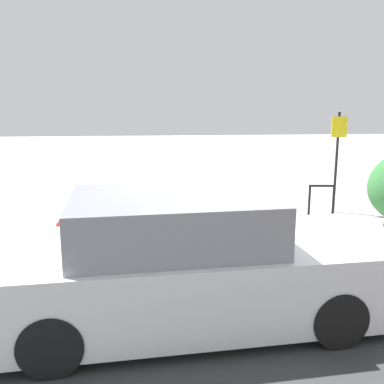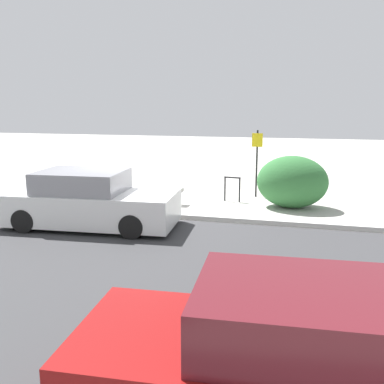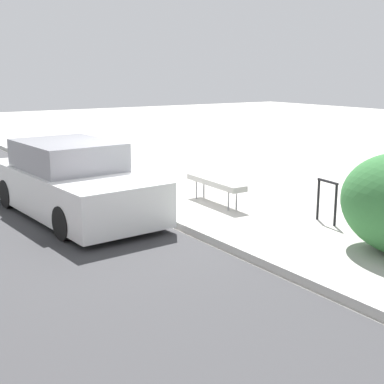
{
  "view_description": "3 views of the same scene",
  "coord_description": "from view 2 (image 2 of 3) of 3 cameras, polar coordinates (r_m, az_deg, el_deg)",
  "views": [
    {
      "loc": [
        -1.16,
        -5.88,
        2.43
      ],
      "look_at": [
        -0.48,
        0.5,
        1.14
      ],
      "focal_mm": 40.0,
      "sensor_mm": 36.0,
      "label": 1
    },
    {
      "loc": [
        4.53,
        -11.21,
        3.17
      ],
      "look_at": [
        1.5,
        0.88,
        0.59
      ],
      "focal_mm": 40.0,
      "sensor_mm": 36.0,
      "label": 2
    },
    {
      "loc": [
        9.26,
        -5.06,
        2.82
      ],
      "look_at": [
        1.3,
        0.2,
        0.67
      ],
      "focal_mm": 50.0,
      "sensor_mm": 36.0,
      "label": 3
    }
  ],
  "objects": [
    {
      "name": "bike_rack",
      "position": [
        14.13,
        5.39,
        0.74
      ],
      "size": [
        0.55,
        0.12,
        0.83
      ],
      "rotation": [
        0.0,
        0.0,
        -0.13
      ],
      "color": "black",
      "rests_on": "ground_plane"
    },
    {
      "name": "parked_car_across",
      "position": [
        4.56,
        12.14,
        -21.77
      ],
      "size": [
        4.16,
        1.94,
        1.52
      ],
      "rotation": [
        0.0,
        0.0,
        3.2
      ],
      "color": "black",
      "rests_on": "ground_plane"
    },
    {
      "name": "road_strip",
      "position": [
        8.21,
        -21.34,
        -11.88
      ],
      "size": [
        60.0,
        10.0,
        0.01
      ],
      "color": "#38383A",
      "rests_on": "ground_plane"
    },
    {
      "name": "fire_hydrant",
      "position": [
        13.86,
        -16.41,
        -0.3
      ],
      "size": [
        0.36,
        0.22,
        0.77
      ],
      "color": "red",
      "rests_on": "ground_plane"
    },
    {
      "name": "ground_plane",
      "position": [
        12.5,
        -7.68,
        -3.12
      ],
      "size": [
        60.0,
        60.0,
        0.0
      ],
      "primitive_type": "plane",
      "color": "#ADAAA3"
    },
    {
      "name": "curb",
      "position": [
        12.49,
        -7.69,
        -2.83
      ],
      "size": [
        60.0,
        0.2,
        0.13
      ],
      "color": "#B7B7B2",
      "rests_on": "ground_plane"
    },
    {
      "name": "sign_post",
      "position": [
        14.79,
        8.64,
        4.61
      ],
      "size": [
        0.36,
        0.08,
        2.3
      ],
      "color": "black",
      "rests_on": "ground_plane"
    },
    {
      "name": "parked_car_near",
      "position": [
        11.5,
        -13.69,
        -1.23
      ],
      "size": [
        4.65,
        2.12,
        1.48
      ],
      "rotation": [
        0.0,
        0.0,
        0.07
      ],
      "color": "black",
      "rests_on": "ground_plane"
    },
    {
      "name": "bench",
      "position": [
        13.85,
        -4.94,
        0.4
      ],
      "size": [
        1.84,
        0.45,
        0.54
      ],
      "rotation": [
        0.0,
        0.0,
        -0.04
      ],
      "color": "gray",
      "rests_on": "ground_plane"
    },
    {
      "name": "shrub_hedge",
      "position": [
        13.53,
        13.22,
        1.31
      ],
      "size": [
        2.17,
        1.54,
        1.62
      ],
      "color": "#337038",
      "rests_on": "ground_plane"
    }
  ]
}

